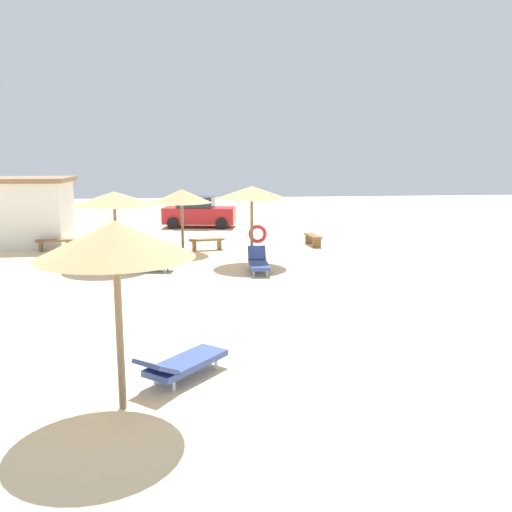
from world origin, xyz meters
TOP-DOWN VIEW (x-y plane):
  - ground_plane at (0.00, 0.00)m, footprint 80.00×80.00m
  - parasol_0 at (0.46, 8.09)m, footprint 2.64×2.64m
  - parasol_2 at (-4.61, 8.31)m, footprint 3.09×3.09m
  - parasol_3 at (-2.19, 10.74)m, footprint 2.49×2.49m
  - parasol_4 at (-3.00, -3.78)m, footprint 2.47×2.47m
  - lounger_0 at (0.49, 6.40)m, footprint 0.70×1.87m
  - lounger_2 at (-3.45, 6.98)m, footprint 1.94×1.00m
  - lounger_3 at (-3.90, 10.48)m, footprint 1.91×0.65m
  - lounger_4 at (-2.06, -2.74)m, footprint 1.74×1.87m
  - bench_0 at (-1.17, 11.08)m, footprint 1.55×0.68m
  - bench_1 at (-7.64, 11.64)m, footprint 1.53×0.54m
  - bench_2 at (3.63, 11.67)m, footprint 0.54×1.53m
  - parked_car at (-1.37, 18.74)m, footprint 4.24×2.56m
  - beach_cabana at (-9.04, 13.59)m, footprint 3.61×3.53m

SIDE VIEW (x-z plane):
  - ground_plane at x=0.00m, z-range 0.00..0.00m
  - lounger_4 at x=-2.06m, z-range 0.00..0.62m
  - lounger_3 at x=-3.90m, z-range 0.00..0.62m
  - lounger_2 at x=-3.45m, z-range -0.08..0.73m
  - lounger_0 at x=0.49m, z-range -0.08..0.73m
  - bench_0 at x=-1.17m, z-range 0.10..0.59m
  - bench_1 at x=-7.64m, z-range 0.10..0.59m
  - bench_2 at x=3.63m, z-range 0.10..0.59m
  - parked_car at x=-1.37m, z-range -0.04..1.68m
  - beach_cabana at x=-9.04m, z-range 0.02..3.07m
  - parasol_3 at x=-2.19m, z-range 1.03..3.67m
  - parasol_2 at x=-4.61m, z-range 1.10..3.83m
  - parasol_0 at x=0.46m, z-range 1.17..4.07m
  - parasol_4 at x=-3.00m, z-range 1.23..4.30m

